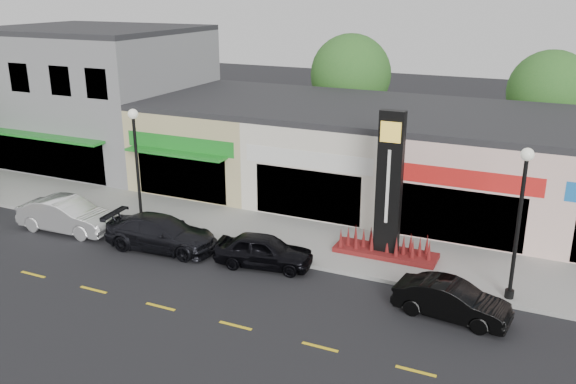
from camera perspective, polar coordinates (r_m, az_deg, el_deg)
name	(u,v)px	position (r m, az deg, el deg)	size (l,w,h in m)	color
ground	(275,287)	(22.93, -1.20, -8.89)	(120.00, 120.00, 0.00)	black
sidewalk	(319,243)	(26.50, 2.92, -4.78)	(52.00, 4.30, 0.15)	gray
curb	(298,263)	(24.60, 0.95, -6.68)	(52.00, 0.20, 0.15)	gray
building_grey_2story	(97,95)	(40.64, -17.41, 8.67)	(12.00, 10.95, 8.30)	slate
shop_beige	(229,137)	(35.43, -5.53, 5.18)	(7.00, 10.85, 4.80)	tan
shop_cream	(344,149)	(32.57, 5.23, 3.98)	(7.00, 10.01, 4.80)	beige
shop_pink_w	(480,165)	(31.04, 17.49, 2.45)	(7.00, 10.01, 4.80)	beige
tree_rear_west	(351,75)	(40.28, 5.88, 10.88)	(5.20, 5.20, 7.83)	#382619
tree_rear_mid	(550,93)	(38.21, 23.31, 8.55)	(4.80, 4.80, 7.29)	#382619
lamp_west_near	(136,157)	(27.73, -14.00, 3.20)	(0.44, 0.44, 5.47)	black
lamp_east_near	(520,210)	(21.97, 20.90, -1.55)	(0.44, 0.44, 5.47)	black
pylon_sign	(388,206)	(24.68, 9.34, -1.32)	(4.20, 1.30, 6.00)	#5B170F
car_white_van	(67,215)	(29.42, -19.97, -2.05)	(4.64, 1.62, 1.53)	white
car_dark_sedan	(161,233)	(26.38, -11.77, -3.78)	(4.91, 2.00, 1.43)	black
car_black_sedan	(264,251)	(24.29, -2.28, -5.50)	(3.93, 1.58, 1.34)	black
car_black_conv	(452,300)	(21.43, 15.07, -9.77)	(3.85, 1.34, 1.27)	black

